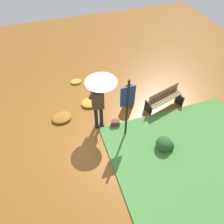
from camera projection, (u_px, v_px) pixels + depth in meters
The scene contains 11 objects.
ground_plane at pixel (94, 123), 7.53m from camera, with size 18.00×18.00×0.00m, color brown.
grass_verge at pixel (192, 158), 6.55m from camera, with size 4.80×4.00×0.05m.
person_with_umbrella at pixel (100, 90), 6.39m from camera, with size 0.96×0.96×2.04m.
info_sign_post at pixel (127, 103), 6.16m from camera, with size 0.44×0.07×2.30m.
handbag at pixel (115, 123), 7.36m from camera, with size 0.32×0.20×0.37m.
park_bench at pixel (165, 99), 7.79m from camera, with size 1.44×0.75×0.75m.
trash_bin at pixel (129, 96), 7.86m from camera, with size 0.42×0.42×0.83m.
shrub_cluster at pixel (165, 144), 6.66m from camera, with size 0.56×0.51×0.46m.
leaf_pile_near_person at pixel (76, 82), 9.03m from camera, with size 0.46×0.36×0.10m.
leaf_pile_by_bench at pixel (90, 103), 8.13m from camera, with size 0.69×0.55×0.15m.
leaf_pile_far_path at pixel (62, 118), 7.61m from camera, with size 0.70×0.56×0.15m.
Camera 1 is at (-0.93, -4.82, 5.76)m, focal length 34.34 mm.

